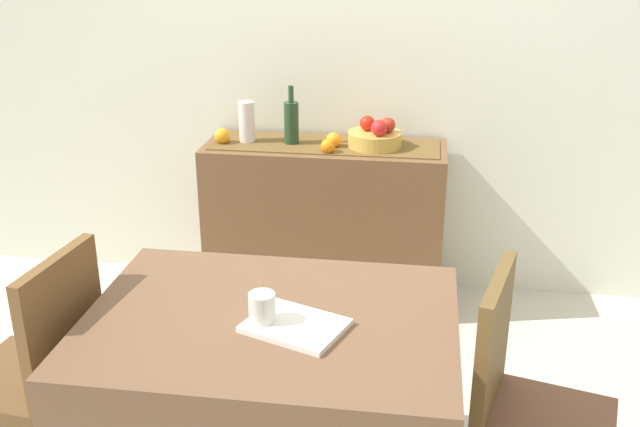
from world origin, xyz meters
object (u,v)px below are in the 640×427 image
at_px(sideboard_console, 325,224).
at_px(open_book, 296,326).
at_px(ceramic_vase, 247,122).
at_px(dining_table, 273,417).
at_px(coffee_cup, 262,310).
at_px(fruit_bowl, 375,139).
at_px(chair_near_window, 36,420).
at_px(wine_bottle, 291,122).

height_order(sideboard_console, open_book, sideboard_console).
relative_size(ceramic_vase, dining_table, 0.18).
bearing_deg(open_book, coffee_cup, -159.91).
height_order(fruit_bowl, coffee_cup, fruit_bowl).
height_order(sideboard_console, ceramic_vase, ceramic_vase).
bearing_deg(open_book, ceramic_vase, 129.03).
distance_m(fruit_bowl, chair_near_window, 1.93).
relative_size(coffee_cup, chair_near_window, 0.12).
bearing_deg(coffee_cup, wine_bottle, 97.10).
xyz_separation_m(dining_table, open_book, (0.09, -0.06, 0.38)).
relative_size(open_book, coffee_cup, 2.61).
xyz_separation_m(sideboard_console, fruit_bowl, (0.24, 0.00, 0.46)).
bearing_deg(wine_bottle, sideboard_console, 0.00).
xyz_separation_m(fruit_bowl, coffee_cup, (-0.21, -1.56, -0.08)).
bearing_deg(wine_bottle, ceramic_vase, 180.00).
xyz_separation_m(fruit_bowl, ceramic_vase, (-0.63, 0.00, 0.06)).
bearing_deg(coffee_cup, dining_table, 78.75).
height_order(dining_table, coffee_cup, coffee_cup).
bearing_deg(fruit_bowl, open_book, -94.07).
bearing_deg(ceramic_vase, coffee_cup, -75.06).
distance_m(sideboard_console, fruit_bowl, 0.52).
xyz_separation_m(sideboard_console, dining_table, (0.04, -1.51, -0.05)).
bearing_deg(fruit_bowl, dining_table, -97.63).
bearing_deg(coffee_cup, fruit_bowl, 82.24).
bearing_deg(ceramic_vase, fruit_bowl, 0.00).
distance_m(sideboard_console, ceramic_vase, 0.65).
relative_size(sideboard_console, fruit_bowl, 4.55).
distance_m(wine_bottle, dining_table, 1.63).
relative_size(fruit_bowl, open_book, 0.93).
distance_m(sideboard_console, coffee_cup, 1.61).
height_order(coffee_cup, chair_near_window, chair_near_window).
xyz_separation_m(fruit_bowl, dining_table, (-0.20, -1.51, -0.51)).
xyz_separation_m(fruit_bowl, open_book, (-0.11, -1.56, -0.13)).
height_order(ceramic_vase, coffee_cup, ceramic_vase).
distance_m(fruit_bowl, wine_bottle, 0.41).
relative_size(fruit_bowl, dining_table, 0.23).
relative_size(sideboard_console, ceramic_vase, 5.79).
xyz_separation_m(coffee_cup, chair_near_window, (-0.82, 0.05, -0.53)).
height_order(ceramic_vase, chair_near_window, ceramic_vase).
bearing_deg(fruit_bowl, ceramic_vase, 180.00).
distance_m(dining_table, open_book, 0.39).
bearing_deg(sideboard_console, dining_table, -88.42).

